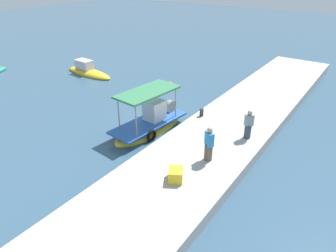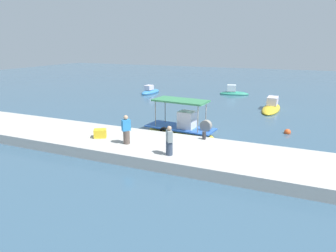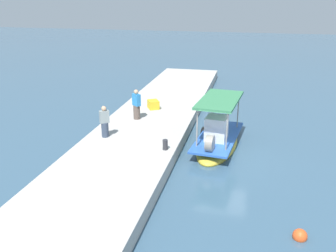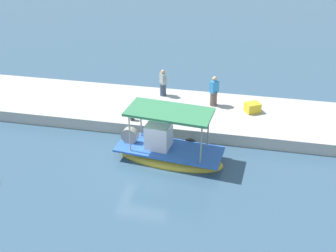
% 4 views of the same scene
% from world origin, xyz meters
% --- Properties ---
extents(ground_plane, '(120.00, 120.00, 0.00)m').
position_xyz_m(ground_plane, '(0.00, 0.00, 0.00)').
color(ground_plane, '#385870').
extents(dock_quay, '(36.00, 4.87, 0.65)m').
position_xyz_m(dock_quay, '(0.00, -4.59, 0.32)').
color(dock_quay, '#B6B3AC').
rests_on(dock_quay, ground_plane).
extents(main_fishing_boat, '(5.38, 2.40, 2.94)m').
position_xyz_m(main_fishing_boat, '(-1.06, -0.43, 0.44)').
color(main_fishing_boat, gold).
rests_on(main_fishing_boat, ground_plane).
extents(fisherman_near_bollard, '(0.55, 0.56, 1.75)m').
position_xyz_m(fisherman_near_bollard, '(-2.74, -5.29, 1.44)').
color(fisherman_near_bollard, brown).
rests_on(fisherman_near_bollard, dock_quay).
extents(fisherman_by_crate, '(0.51, 0.52, 1.63)m').
position_xyz_m(fisherman_by_crate, '(0.35, -6.02, 1.39)').
color(fisherman_by_crate, '#344156').
rests_on(fisherman_by_crate, dock_quay).
extents(mooring_bollard, '(0.24, 0.24, 0.49)m').
position_xyz_m(mooring_bollard, '(1.29, -2.65, 0.90)').
color(mooring_bollard, '#2D2D33').
rests_on(mooring_bollard, dock_quay).
extents(cargo_crate, '(0.96, 0.91, 0.53)m').
position_xyz_m(cargo_crate, '(-4.93, -4.89, 0.92)').
color(cargo_crate, gold).
rests_on(cargo_crate, dock_quay).
extents(marker_buoy, '(0.49, 0.49, 0.49)m').
position_xyz_m(marker_buoy, '(6.03, 3.01, 0.10)').
color(marker_buoy, '#EE5522').
rests_on(marker_buoy, ground_plane).
extents(moored_boat_near, '(3.87, 2.17, 1.49)m').
position_xyz_m(moored_boat_near, '(-1.04, 18.52, 0.22)').
color(moored_boat_near, '#2E8A71').
rests_on(moored_boat_near, ground_plane).
extents(moored_boat_mid, '(1.77, 3.83, 1.36)m').
position_xyz_m(moored_boat_mid, '(-11.36, 15.17, 0.21)').
color(moored_boat_mid, '#367CB9').
rests_on(moored_boat_mid, ground_plane).
extents(moored_boat_far, '(1.84, 5.52, 1.49)m').
position_xyz_m(moored_boat_far, '(4.21, 10.93, 0.23)').
color(moored_boat_far, gold).
rests_on(moored_boat_far, ground_plane).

